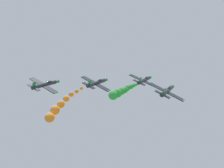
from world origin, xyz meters
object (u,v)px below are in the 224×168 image
airplane_lead (144,80)px  airplane_left_outer (45,85)px  airplane_left_inner (97,83)px  airplane_right_inner (167,91)px

airplane_lead → airplane_left_outer: bearing=-140.5°
airplane_left_inner → airplane_lead: bearing=45.7°
airplane_lead → airplane_left_outer: size_ratio=1.00×
airplane_right_inner → airplane_left_outer: airplane_right_inner is taller
airplane_lead → airplane_left_outer: airplane_lead is taller
airplane_left_inner → airplane_left_outer: airplane_left_inner is taller
airplane_left_inner → airplane_right_inner: 20.03m
airplane_right_inner → airplane_left_outer: size_ratio=1.00×
airplane_left_inner → airplane_left_outer: 14.50m
airplane_lead → airplane_left_inner: airplane_left_inner is taller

